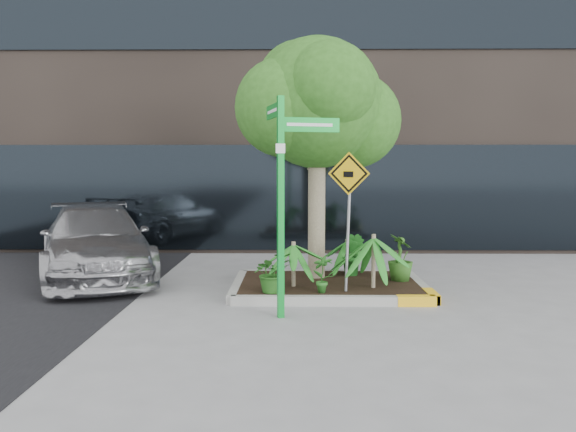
{
  "coord_description": "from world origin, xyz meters",
  "views": [
    {
      "loc": [
        -0.41,
        -9.41,
        2.16
      ],
      "look_at": [
        -0.51,
        0.2,
        1.32
      ],
      "focal_mm": 35.0,
      "sensor_mm": 36.0,
      "label": 1
    }
  ],
  "objects_px": {
    "tree": "(317,103)",
    "cattle_sign": "(349,197)",
    "street_sign_post": "(284,182)",
    "parked_car": "(95,242)"
  },
  "relations": [
    {
      "from": "parked_car",
      "to": "tree",
      "type": "bearing_deg",
      "value": -32.22
    },
    {
      "from": "cattle_sign",
      "to": "tree",
      "type": "bearing_deg",
      "value": 134.04
    },
    {
      "from": "street_sign_post",
      "to": "parked_car",
      "type": "bearing_deg",
      "value": 127.35
    },
    {
      "from": "tree",
      "to": "street_sign_post",
      "type": "bearing_deg",
      "value": -104.27
    },
    {
      "from": "tree",
      "to": "cattle_sign",
      "type": "relative_size",
      "value": 2.01
    },
    {
      "from": "parked_car",
      "to": "street_sign_post",
      "type": "relative_size",
      "value": 1.53
    },
    {
      "from": "tree",
      "to": "cattle_sign",
      "type": "distance_m",
      "value": 2.04
    },
    {
      "from": "tree",
      "to": "cattle_sign",
      "type": "height_order",
      "value": "tree"
    },
    {
      "from": "cattle_sign",
      "to": "parked_car",
      "type": "bearing_deg",
      "value": -179.72
    },
    {
      "from": "tree",
      "to": "street_sign_post",
      "type": "relative_size",
      "value": 1.43
    }
  ]
}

